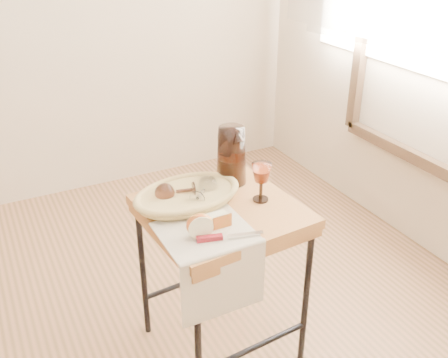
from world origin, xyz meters
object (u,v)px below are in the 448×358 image
apple_half (199,225)px  table_knife (227,236)px  bread_basket (188,197)px  goblet_lying_a (177,191)px  goblet_lying_b (203,191)px  wine_goblet (261,182)px  pitcher (231,155)px  side_table (222,281)px  tea_towel (205,232)px

apple_half → table_knife: 0.10m
bread_basket → goblet_lying_a: (-0.03, 0.02, 0.02)m
bread_basket → apple_half: bearing=-110.0°
goblet_lying_b → table_knife: bearing=-141.4°
bread_basket → wine_goblet: wine_goblet is taller
pitcher → wine_goblet: bearing=-84.2°
goblet_lying_b → apple_half: size_ratio=1.33×
goblet_lying_a → goblet_lying_b: bearing=169.0°
bread_basket → goblet_lying_a: size_ratio=3.08×
goblet_lying_b → apple_half: (-0.11, -0.20, -0.00)m
goblet_lying_a → table_knife: size_ratio=0.54×
wine_goblet → table_knife: size_ratio=0.69×
bread_basket → goblet_lying_b: goblet_lying_b is taller
apple_half → side_table: bearing=54.0°
apple_half → table_knife: (0.07, -0.05, -0.03)m
table_knife → wine_goblet: bearing=51.9°
tea_towel → apple_half: 0.05m
apple_half → bread_basket: bearing=87.3°
bread_basket → pitcher: 0.25m
bread_basket → goblet_lying_b: (0.05, -0.02, 0.02)m
wine_goblet → goblet_lying_a: bearing=156.9°
side_table → goblet_lying_a: bearing=143.5°
tea_towel → goblet_lying_b: (0.08, 0.18, 0.04)m
wine_goblet → pitcher: bearing=98.8°
tea_towel → table_knife: 0.08m
pitcher → table_knife: (-0.20, -0.35, -0.10)m
goblet_lying_a → pitcher: size_ratio=0.44×
bread_basket → table_knife: (0.02, -0.27, -0.01)m
goblet_lying_b → wine_goblet: wine_goblet is taller
goblet_lying_b → wine_goblet: 0.21m
apple_half → tea_towel: bearing=38.1°
goblet_lying_a → pitcher: bearing=-154.0°
side_table → wine_goblet: bearing=-8.8°
pitcher → table_knife: bearing=-122.6°
pitcher → apple_half: (-0.27, -0.29, -0.07)m
tea_towel → pitcher: 0.39m
tea_towel → pitcher: (0.24, 0.28, 0.11)m
side_table → goblet_lying_b: size_ratio=5.70×
tea_towel → goblet_lying_b: 0.21m
side_table → table_knife: 0.40m
side_table → goblet_lying_a: (-0.13, 0.09, 0.38)m
side_table → tea_towel: size_ratio=2.24×
apple_half → goblet_lying_b: bearing=72.6°
bread_basket → wine_goblet: (0.24, -0.10, 0.05)m
tea_towel → apple_half: size_ratio=3.38×
side_table → table_knife: (-0.08, -0.19, 0.34)m
side_table → wine_goblet: 0.43m
bread_basket → tea_towel: bearing=-104.0°
bread_basket → table_knife: 0.27m
goblet_lying_b → apple_half: 0.22m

